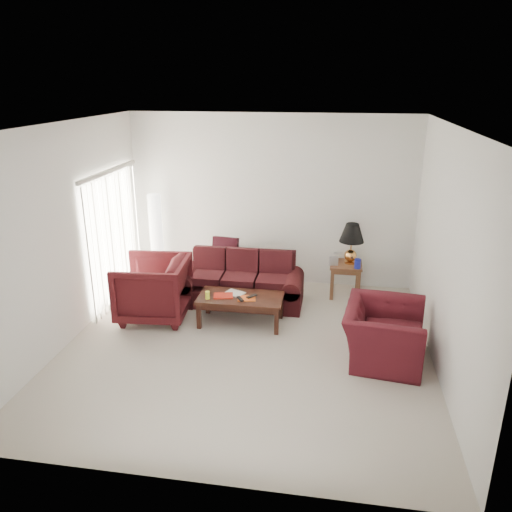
{
  "coord_description": "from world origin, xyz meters",
  "views": [
    {
      "loc": [
        1.12,
        -6.01,
        3.52
      ],
      "look_at": [
        0.0,
        0.85,
        1.05
      ],
      "focal_mm": 35.0,
      "sensor_mm": 36.0,
      "label": 1
    }
  ],
  "objects_px": {
    "end_table": "(345,279)",
    "floor_lamp": "(156,238)",
    "armchair_right": "(384,333)",
    "coffee_table": "(241,310)",
    "sofa": "(241,279)",
    "armchair_left": "(153,289)"
  },
  "relations": [
    {
      "from": "armchair_left",
      "to": "coffee_table",
      "type": "distance_m",
      "value": 1.39
    },
    {
      "from": "floor_lamp",
      "to": "armchair_right",
      "type": "xyz_separation_m",
      "value": [
        3.87,
        -2.16,
        -0.45
      ]
    },
    {
      "from": "floor_lamp",
      "to": "coffee_table",
      "type": "height_order",
      "value": "floor_lamp"
    },
    {
      "from": "sofa",
      "to": "armchair_right",
      "type": "distance_m",
      "value": 2.61
    },
    {
      "from": "armchair_right",
      "to": "coffee_table",
      "type": "xyz_separation_m",
      "value": [
        -2.05,
        0.7,
        -0.15
      ]
    },
    {
      "from": "end_table",
      "to": "coffee_table",
      "type": "bearing_deg",
      "value": -139.91
    },
    {
      "from": "sofa",
      "to": "floor_lamp",
      "type": "distance_m",
      "value": 1.88
    },
    {
      "from": "sofa",
      "to": "armchair_right",
      "type": "bearing_deg",
      "value": -27.99
    },
    {
      "from": "sofa",
      "to": "coffee_table",
      "type": "distance_m",
      "value": 0.77
    },
    {
      "from": "end_table",
      "to": "coffee_table",
      "type": "distance_m",
      "value": 2.05
    },
    {
      "from": "sofa",
      "to": "armchair_left",
      "type": "xyz_separation_m",
      "value": [
        -1.23,
        -0.74,
        0.07
      ]
    },
    {
      "from": "armchair_right",
      "to": "coffee_table",
      "type": "height_order",
      "value": "armchair_right"
    },
    {
      "from": "coffee_table",
      "to": "armchair_right",
      "type": "bearing_deg",
      "value": -3.22
    },
    {
      "from": "end_table",
      "to": "sofa",
      "type": "bearing_deg",
      "value": -161.0
    },
    {
      "from": "floor_lamp",
      "to": "end_table",
      "type": "bearing_deg",
      "value": -2.35
    },
    {
      "from": "armchair_left",
      "to": "armchair_right",
      "type": "height_order",
      "value": "armchair_left"
    },
    {
      "from": "sofa",
      "to": "armchair_right",
      "type": "height_order",
      "value": "sofa"
    },
    {
      "from": "floor_lamp",
      "to": "armchair_right",
      "type": "distance_m",
      "value": 4.45
    },
    {
      "from": "end_table",
      "to": "floor_lamp",
      "type": "relative_size",
      "value": 0.35
    },
    {
      "from": "armchair_right",
      "to": "coffee_table",
      "type": "distance_m",
      "value": 2.17
    },
    {
      "from": "sofa",
      "to": "coffee_table",
      "type": "bearing_deg",
      "value": -73.95
    },
    {
      "from": "end_table",
      "to": "armchair_right",
      "type": "height_order",
      "value": "armchair_right"
    }
  ]
}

